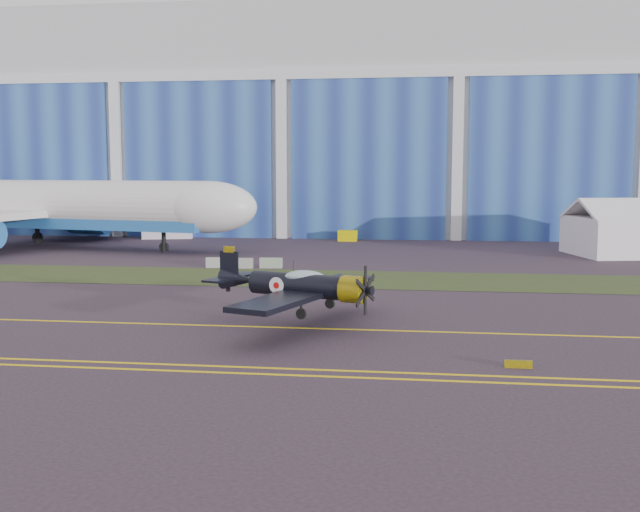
# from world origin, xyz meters

# --- Properties ---
(ground) EXTENTS (260.00, 260.00, 0.00)m
(ground) POSITION_xyz_m (0.00, 0.00, 0.00)
(ground) COLOR #392C36
(ground) RESTS_ON ground
(grass_median) EXTENTS (260.00, 10.00, 0.02)m
(grass_median) POSITION_xyz_m (0.00, 14.00, 0.02)
(grass_median) COLOR #475128
(grass_median) RESTS_ON ground
(hangar) EXTENTS (220.00, 45.70, 30.00)m
(hangar) POSITION_xyz_m (0.00, 71.79, 14.96)
(hangar) COLOR silver
(hangar) RESTS_ON ground
(taxiway_centreline) EXTENTS (200.00, 0.20, 0.02)m
(taxiway_centreline) POSITION_xyz_m (0.00, -5.00, 0.01)
(taxiway_centreline) COLOR yellow
(taxiway_centreline) RESTS_ON ground
(edge_line_near) EXTENTS (80.00, 0.20, 0.02)m
(edge_line_near) POSITION_xyz_m (0.00, -14.50, 0.01)
(edge_line_near) COLOR yellow
(edge_line_near) RESTS_ON ground
(edge_line_far) EXTENTS (80.00, 0.20, 0.02)m
(edge_line_far) POSITION_xyz_m (0.00, -13.50, 0.01)
(edge_line_far) COLOR yellow
(edge_line_far) RESTS_ON ground
(guard_board_right) EXTENTS (1.20, 0.15, 0.35)m
(guard_board_right) POSITION_xyz_m (22.00, -12.00, 0.17)
(guard_board_right) COLOR yellow
(guard_board_right) RESTS_ON ground
(warbird) EXTENTS (14.39, 15.76, 3.85)m
(warbird) POSITION_xyz_m (10.98, -4.59, 2.34)
(warbird) COLOR black
(warbird) RESTS_ON ground
(jetliner) EXTENTS (70.80, 63.43, 21.54)m
(jetliner) POSITION_xyz_m (-26.31, 34.91, 10.77)
(jetliner) COLOR white
(jetliner) RESTS_ON ground
(tent) EXTENTS (14.47, 11.92, 5.90)m
(tent) POSITION_xyz_m (39.58, 35.05, 2.95)
(tent) COLOR white
(tent) RESTS_ON ground
(shipping_container) EXTENTS (6.76, 4.21, 2.73)m
(shipping_container) POSITION_xyz_m (-14.56, 47.12, 1.36)
(shipping_container) COLOR silver
(shipping_container) RESTS_ON ground
(tug) EXTENTS (2.34, 1.54, 1.32)m
(tug) POSITION_xyz_m (8.72, 46.48, 0.66)
(tug) COLOR #E5D200
(tug) RESTS_ON ground
(barrier_a) EXTENTS (2.07, 0.90, 0.90)m
(barrier_a) POSITION_xyz_m (-0.36, 19.58, 0.45)
(barrier_a) COLOR #959996
(barrier_a) RESTS_ON ground
(barrier_b) EXTENTS (2.05, 0.80, 0.90)m
(barrier_b) POSITION_xyz_m (1.91, 19.44, 0.45)
(barrier_b) COLOR gray
(barrier_b) RESTS_ON ground
(barrier_c) EXTENTS (2.04, 0.75, 0.90)m
(barrier_c) POSITION_xyz_m (4.46, 19.98, 0.45)
(barrier_c) COLOR gray
(barrier_c) RESTS_ON ground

